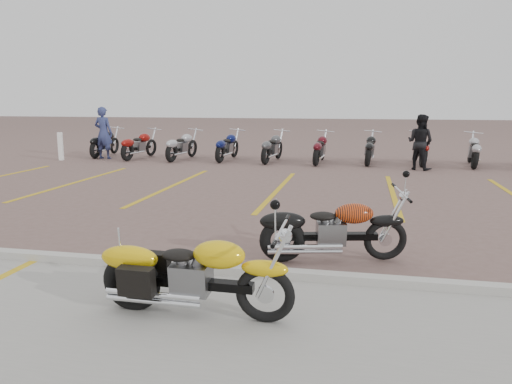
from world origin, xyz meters
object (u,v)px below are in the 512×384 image
at_px(yellow_cruiser, 192,277).
at_px(bollard, 61,146).
at_px(person_a, 104,133).
at_px(flame_cruiser, 330,232).
at_px(person_b, 420,142).

distance_m(yellow_cruiser, bollard, 14.59).
relative_size(person_a, bollard, 1.90).
height_order(yellow_cruiser, flame_cruiser, yellow_cruiser).
bearing_deg(person_b, person_a, 29.58).
height_order(person_a, bollard, person_a).
relative_size(flame_cruiser, bollard, 1.96).
distance_m(yellow_cruiser, person_a, 14.47).
xyz_separation_m(person_b, bollard, (-12.33, -0.11, -0.36)).
distance_m(yellow_cruiser, flame_cruiser, 2.38).
xyz_separation_m(yellow_cruiser, person_b, (3.37, 11.63, 0.45)).
xyz_separation_m(person_a, person_b, (11.03, -0.64, -0.09)).
bearing_deg(yellow_cruiser, bollard, 129.11).
bearing_deg(person_a, flame_cruiser, 135.19).
distance_m(person_b, bollard, 12.33).
relative_size(flame_cruiser, person_b, 1.14).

